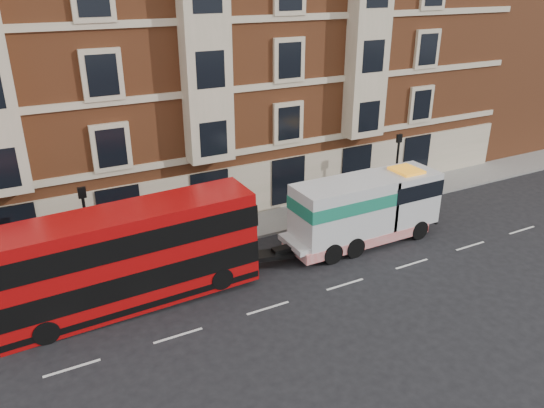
# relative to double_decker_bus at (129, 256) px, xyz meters

# --- Properties ---
(ground) EXTENTS (120.00, 120.00, 0.00)m
(ground) POSITION_rel_double_decker_bus_xyz_m (4.92, -3.05, -2.32)
(ground) COLOR black
(ground) RESTS_ON ground
(sidewalk) EXTENTS (90.00, 3.00, 0.15)m
(sidewalk) POSITION_rel_double_decker_bus_xyz_m (4.92, 4.45, -2.24)
(sidewalk) COLOR slate
(sidewalk) RESTS_ON ground
(victorian_terrace) EXTENTS (45.00, 12.00, 20.40)m
(victorian_terrace) POSITION_rel_double_decker_bus_xyz_m (5.42, 11.95, 7.75)
(victorian_terrace) COLOR brown
(victorian_terrace) RESTS_ON ground
(filler_east) EXTENTS (18.00, 10.00, 19.00)m
(filler_east) POSITION_rel_double_decker_bus_xyz_m (36.92, 10.95, 7.11)
(filler_east) COLOR brown
(filler_east) RESTS_ON ground
(lamp_post_west) EXTENTS (0.35, 0.15, 4.35)m
(lamp_post_west) POSITION_rel_double_decker_bus_xyz_m (-1.08, 3.15, 0.36)
(lamp_post_west) COLOR black
(lamp_post_west) RESTS_ON sidewalk
(lamp_post_east) EXTENTS (0.35, 0.15, 4.35)m
(lamp_post_east) POSITION_rel_double_decker_bus_xyz_m (16.92, 3.15, 0.36)
(lamp_post_east) COLOR black
(lamp_post_east) RESTS_ON sidewalk
(double_decker_bus) EXTENTS (10.80, 2.48, 4.37)m
(double_decker_bus) POSITION_rel_double_decker_bus_xyz_m (0.00, 0.00, 0.00)
(double_decker_bus) COLOR #A7090A
(double_decker_bus) RESTS_ON ground
(tow_truck) EXTENTS (8.65, 2.56, 3.60)m
(tow_truck) POSITION_rel_double_decker_bus_xyz_m (12.06, -0.00, -0.41)
(tow_truck) COLOR silver
(tow_truck) RESTS_ON ground
(pedestrian) EXTENTS (0.74, 0.53, 1.88)m
(pedestrian) POSITION_rel_double_decker_bus_xyz_m (-2.21, 3.44, -1.23)
(pedestrian) COLOR #1A2B35
(pedestrian) RESTS_ON sidewalk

